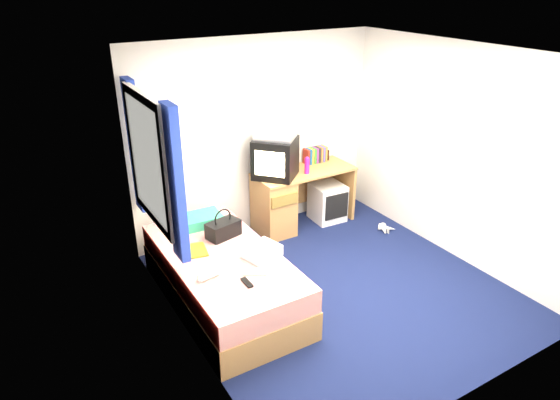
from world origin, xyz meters
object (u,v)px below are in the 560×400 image
desk (285,199)px  colour_swatch_fan (254,274)px  crt_tv (275,158)px  pillow (198,220)px  remote_control (247,283)px  white_heels (386,229)px  water_bottle (209,275)px  vcr (275,135)px  storage_cube (327,202)px  bed (224,278)px  picture_frame (325,154)px  handbag (223,229)px  magazine (195,250)px  towel (262,251)px  aerosol_can (292,164)px  pink_water_bottle (307,166)px

desk → colour_swatch_fan: bearing=-129.6°
crt_tv → colour_swatch_fan: crt_tv is taller
pillow → colour_swatch_fan: bearing=-87.3°
remote_control → white_heels: bearing=19.5°
water_bottle → remote_control: water_bottle is taller
crt_tv → vcr: size_ratio=1.44×
pillow → remote_control: (-0.07, -1.26, -0.04)m
remote_control → pillow: bearing=87.3°
desk → storage_cube: (0.62, -0.07, -0.16)m
vcr → water_bottle: vcr is taller
bed → crt_tv: (1.20, 1.03, 0.72)m
pillow → picture_frame: picture_frame is taller
crt_tv → picture_frame: (0.88, 0.18, -0.17)m
water_bottle → handbag: bearing=55.3°
crt_tv → handbag: size_ratio=1.77×
pillow → desk: bearing=14.4°
picture_frame → water_bottle: size_ratio=0.70×
handbag → magazine: handbag is taller
handbag → towel: bearing=-87.9°
handbag → towel: size_ratio=1.17×
desk → magazine: 1.76m
pillow → magazine: (-0.24, -0.51, -0.05)m
desk → handbag: bearing=-148.9°
remote_control → storage_cube: bearing=37.9°
aerosol_can → water_bottle: size_ratio=0.88×
towel → remote_control: bearing=-134.9°
pink_water_bottle → towel: pink_water_bottle is taller
handbag → crt_tv: bearing=21.0°
picture_frame → aerosol_can: aerosol_can is taller
pillow → white_heels: pillow is taller
remote_control → crt_tv: bearing=52.8°
water_bottle → white_heels: 2.79m
pink_water_bottle → white_heels: pink_water_bottle is taller
magazine → remote_control: size_ratio=1.75×
storage_cube → water_bottle: water_bottle is taller
aerosol_can → magazine: bearing=-151.6°
desk → magazine: desk is taller
handbag → remote_control: handbag is taller
desk → crt_tv: crt_tv is taller
pink_water_bottle → colour_swatch_fan: 2.06m
storage_cube → aerosol_can: size_ratio=2.82×
pink_water_bottle → handbag: pink_water_bottle is taller
pillow → crt_tv: size_ratio=0.75×
crt_tv → towel: (-0.89, -1.25, -0.40)m
bed → storage_cube: bed is taller
pillow → vcr: bearing=16.1°
pink_water_bottle → storage_cube: bearing=6.5°
storage_cube → colour_swatch_fan: 2.37m
vcr → pink_water_bottle: 0.59m
picture_frame → towel: 2.29m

